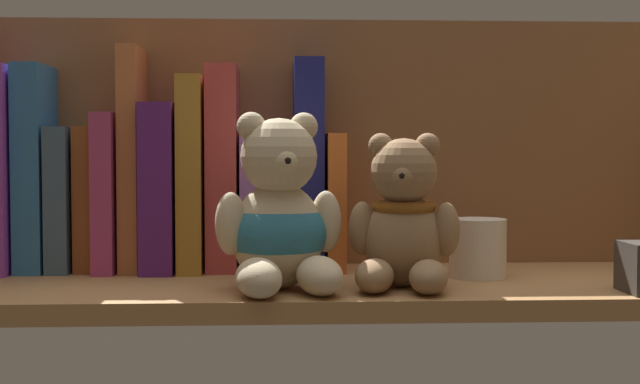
# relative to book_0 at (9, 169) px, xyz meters

# --- Properties ---
(shelf_board) EXTENTS (0.82, 0.26, 0.02)m
(shelf_board) POSITION_rel_book_0_xyz_m (0.38, -0.10, -0.12)
(shelf_board) COLOR #9E7042
(shelf_board) RESTS_ON ground
(shelf_back_panel) EXTENTS (0.85, 0.01, 0.31)m
(shelf_back_panel) POSITION_rel_book_0_xyz_m (0.38, 0.04, 0.02)
(shelf_back_panel) COLOR brown
(shelf_back_panel) RESTS_ON ground
(book_0) EXTENTS (0.03, 0.14, 0.23)m
(book_0) POSITION_rel_book_0_xyz_m (0.00, 0.00, 0.00)
(book_0) COLOR purple
(book_0) RESTS_ON shelf_board
(book_1) EXTENTS (0.03, 0.11, 0.23)m
(book_1) POSITION_rel_book_0_xyz_m (0.03, 0.00, 0.00)
(book_1) COLOR teal
(book_1) RESTS_ON shelf_board
(book_2) EXTENTS (0.02, 0.11, 0.16)m
(book_2) POSITION_rel_book_0_xyz_m (0.06, 0.00, -0.03)
(book_2) COLOR #3F5A74
(book_2) RESTS_ON shelf_board
(book_3) EXTENTS (0.02, 0.09, 0.16)m
(book_3) POSITION_rel_book_0_xyz_m (0.09, 0.00, -0.03)
(book_3) COLOR #9B4F24
(book_3) RESTS_ON shelf_board
(book_4) EXTENTS (0.02, 0.13, 0.17)m
(book_4) POSITION_rel_book_0_xyz_m (0.11, 0.00, -0.03)
(book_4) COLOR #A8396E
(book_4) RESTS_ON shelf_board
(book_5) EXTENTS (0.02, 0.11, 0.25)m
(book_5) POSITION_rel_book_0_xyz_m (0.14, 0.00, 0.01)
(book_5) COLOR #C26B3A
(book_5) RESTS_ON shelf_board
(book_6) EXTENTS (0.04, 0.15, 0.18)m
(book_6) POSITION_rel_book_0_xyz_m (0.17, 0.00, -0.02)
(book_6) COLOR #551D6F
(book_6) RESTS_ON shelf_board
(book_7) EXTENTS (0.03, 0.14, 0.21)m
(book_7) POSITION_rel_book_0_xyz_m (0.21, 0.00, -0.01)
(book_7) COLOR #AF7928
(book_7) RESTS_ON shelf_board
(book_8) EXTENTS (0.03, 0.11, 0.23)m
(book_8) POSITION_rel_book_0_xyz_m (0.24, 0.00, 0.00)
(book_8) COLOR #B73D3D
(book_8) RESTS_ON shelf_board
(book_9) EXTENTS (0.03, 0.11, 0.15)m
(book_9) POSITION_rel_book_0_xyz_m (0.28, 0.00, -0.04)
(book_9) COLOR #9C62B7
(book_9) RESTS_ON shelf_board
(book_10) EXTENTS (0.02, 0.13, 0.15)m
(book_10) POSITION_rel_book_0_xyz_m (0.31, 0.00, -0.04)
(book_10) COLOR #8F3E65
(book_10) RESTS_ON shelf_board
(book_11) EXTENTS (0.03, 0.11, 0.23)m
(book_11) POSITION_rel_book_0_xyz_m (0.34, 0.00, 0.00)
(book_11) COLOR navy
(book_11) RESTS_ON shelf_board
(book_12) EXTENTS (0.02, 0.12, 0.15)m
(book_12) POSITION_rel_book_0_xyz_m (0.36, 0.00, -0.04)
(book_12) COLOR #CE6428
(book_12) RESTS_ON shelf_board
(teddy_bear_larger) EXTENTS (0.13, 0.14, 0.17)m
(teddy_bear_larger) POSITION_rel_book_0_xyz_m (0.30, -0.16, -0.05)
(teddy_bear_larger) COLOR beige
(teddy_bear_larger) RESTS_ON shelf_board
(teddy_bear_smaller) EXTENTS (0.11, 0.12, 0.15)m
(teddy_bear_smaller) POSITION_rel_book_0_xyz_m (0.42, -0.15, -0.05)
(teddy_bear_smaller) COLOR #93704C
(teddy_bear_smaller) RESTS_ON shelf_board
(pillar_candle) EXTENTS (0.06, 0.06, 0.06)m
(pillar_candle) POSITION_rel_book_0_xyz_m (0.51, -0.09, -0.08)
(pillar_candle) COLOR silver
(pillar_candle) RESTS_ON shelf_board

